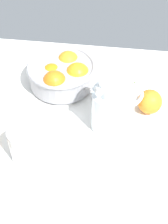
% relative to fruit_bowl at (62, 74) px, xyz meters
% --- Properties ---
extents(ground_plane, '(1.19, 0.81, 0.03)m').
position_rel_fruit_bowl_xyz_m(ground_plane, '(0.09, -0.15, -0.07)').
color(ground_plane, white).
extents(fruit_bowl, '(0.24, 0.24, 0.11)m').
position_rel_fruit_bowl_xyz_m(fruit_bowl, '(0.00, 0.00, 0.00)').
color(fruit_bowl, '#99999E').
rests_on(fruit_bowl, ground_plane).
extents(juice_pitcher, '(0.16, 0.13, 0.19)m').
position_rel_fruit_bowl_xyz_m(juice_pitcher, '(0.19, -0.17, 0.02)').
color(juice_pitcher, white).
rests_on(juice_pitcher, ground_plane).
extents(second_glass, '(0.08, 0.08, 0.12)m').
position_rel_fruit_bowl_xyz_m(second_glass, '(-0.05, -0.33, -0.00)').
color(second_glass, white).
rests_on(second_glass, ground_plane).
extents(loose_orange_3, '(0.08, 0.08, 0.08)m').
position_rel_fruit_bowl_xyz_m(loose_orange_3, '(0.30, -0.09, -0.01)').
color(loose_orange_3, orange).
rests_on(loose_orange_3, ground_plane).
extents(herb_sprig_0, '(0.05, 0.05, 0.01)m').
position_rel_fruit_bowl_xyz_m(herb_sprig_0, '(0.24, 0.04, -0.05)').
color(herb_sprig_0, '#566C3E').
rests_on(herb_sprig_0, ground_plane).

